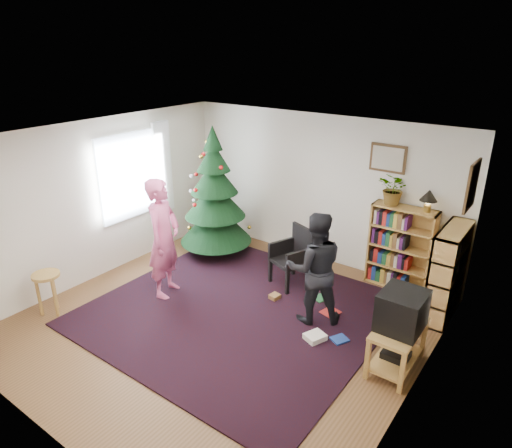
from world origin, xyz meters
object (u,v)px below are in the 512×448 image
Objects in this scene: christmas_tree at (215,203)px; bookshelf_back at (401,247)px; stool at (47,283)px; tv_stand at (397,344)px; crt_tv at (402,310)px; picture_back at (388,158)px; bookshelf_right at (448,272)px; person_standing at (164,239)px; picture_right at (472,186)px; person_by_chair at (315,268)px; table_lamp at (429,197)px; potted_plant at (394,189)px; armchair at (294,254)px.

christmas_tree reaches higher than bookshelf_back.
tv_stand is at bearing 21.71° from stool.
tv_stand is at bearing -0.00° from crt_tv.
bookshelf_right is (1.19, -0.55, -1.29)m from picture_back.
person_standing is at bearing -77.97° from christmas_tree.
picture_back is at bearing 18.53° from christmas_tree.
bookshelf_back is 3.55m from person_standing.
picture_right reaches higher than person_by_chair.
picture_right is at bearing 78.76° from crt_tv.
table_lamp is (3.35, 0.75, 0.57)m from christmas_tree.
bookshelf_back is 1.71m from person_by_chair.
picture_back reaches higher than bookshelf_back.
picture_right is (1.33, -0.73, 0.00)m from picture_back.
crt_tv is 1.05× the size of potted_plant.
person_by_chair is at bearing -92.02° from person_standing.
bookshelf_right is 2.51× the size of crt_tv.
bookshelf_right is 0.72× the size of person_standing.
person_by_chair is at bearing -110.64° from bookshelf_back.
stool is (-3.64, -3.61, -0.19)m from bookshelf_back.
person_standing is (-2.33, -2.40, -1.05)m from picture_back.
bookshelf_right is 3.99m from person_standing.
crt_tv is at bearing 175.25° from bookshelf_right.
bookshelf_back is 2.65× the size of potted_plant.
potted_plant is at bearing 67.58° from bookshelf_right.
table_lamp is (-0.63, 0.59, -0.43)m from picture_right.
picture_right reaches higher than crt_tv.
table_lamp is at bearing 50.32° from bookshelf_right.
christmas_tree reaches higher than crt_tv.
picture_right is 2.10m from tv_stand.
armchair is 1.78m from potted_plant.
person_standing reaches higher than bookshelf_back.
person_standing is 5.46× the size of table_lamp.
picture_back is at bearing -133.98° from person_by_chair.
crt_tv reaches higher than tv_stand.
bookshelf_back reaches higher than stool.
person_by_chair is (-1.39, -1.18, 0.12)m from bookshelf_right.
picture_right is at bearing -143.05° from bookshelf_right.
armchair is 2.00m from person_standing.
potted_plant is at bearing -67.67° from person_standing.
person_by_chair reaches higher than bookshelf_right.
person_standing is 1.15× the size of person_by_chair.
person_by_chair is (2.45, -0.84, -0.17)m from christmas_tree.
person_by_chair is at bearing -22.77° from armchair.
picture_right is 4.15m from person_standing.
tv_stand is at bearing 175.36° from bookshelf_right.
picture_back is at bearing 65.37° from bookshelf_right.
picture_right is at bearing 28.14° from armchair.
person_by_chair is at bearing 166.97° from tv_stand.
crt_tv is at bearing -65.20° from potted_plant.
bookshelf_back is at bearing -69.83° from person_standing.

